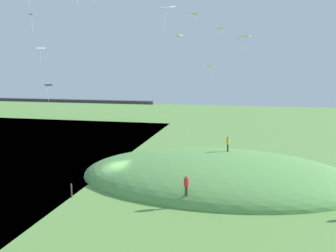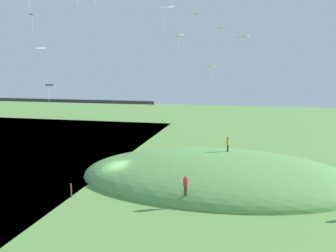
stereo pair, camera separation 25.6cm
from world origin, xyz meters
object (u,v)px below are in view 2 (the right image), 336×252
Objects in this scene: kite_4 at (211,67)px; kite_9 at (49,86)px; kite_5 at (221,29)px; kite_13 at (32,16)px; kite_7 at (41,49)px; mooring_post at (71,190)px; kite_2 at (179,37)px; person_on_hilltop at (228,142)px; kite_0 at (195,14)px; kite_8 at (166,8)px; person_walking_path at (186,183)px; kite_1 at (243,37)px.

kite_4 reaches higher than kite_9.
kite_5 is 0.64× the size of kite_13.
kite_7 is 0.72× the size of kite_9.
kite_4 is 1.45× the size of mooring_post.
kite_13 is 18.10m from mooring_post.
kite_2 reaches higher than mooring_post.
person_on_hilltop is 1.06× the size of kite_0.
kite_8 is at bearing 2.53° from person_on_hilltop.
kite_0 is at bearing 20.46° from kite_9.
kite_5 reaches higher than kite_2.
kite_0 reaches higher than mooring_post.
kite_2 is 0.97× the size of kite_13.
person_walking_path is 24.54m from kite_0.
kite_2 is (-8.67, 23.16, 2.12)m from kite_1.
kite_5 reaches higher than mooring_post.
mooring_post is (-12.47, -16.83, -16.33)m from kite_5.
mooring_post is at bearing -110.36° from kite_2.
kite_7 reaches higher than kite_1.
kite_4 is 25.52m from mooring_post.
kite_2 is 0.88× the size of kite_4.
mooring_post is at bearing 16.25° from person_walking_path.
person_walking_path is 21.98m from kite_7.
kite_9 is (-2.27, 4.98, -4.31)m from kite_7.
kite_1 is (4.53, -4.83, 11.94)m from person_walking_path.
person_walking_path is 14.79m from kite_8.
kite_9 is at bearing -165.31° from kite_5.
kite_4 is (0.08, 19.75, 10.04)m from person_walking_path.
kite_9 is 1.60× the size of mooring_post.
kite_2 reaches higher than kite_4.
kite_13 reaches higher than kite_7.
kite_0 is 24.01m from kite_1.
person_on_hilltop is at bearing 18.47° from kite_13.
kite_13 is at bearing -73.93° from kite_7.
kite_13 is (-18.20, -12.67, 0.33)m from kite_5.
kite_0 reaches higher than kite_5.
kite_7 is (-17.34, 6.19, 12.01)m from person_walking_path.
kite_2 is 1.52× the size of kite_5.
mooring_post is at bearing -116.75° from kite_0.
kite_9 is (-18.95, 16.01, -6.27)m from kite_8.
kite_4 is at bearing -145.83° from person_on_hilltop.
person_walking_path is 1.61× the size of kite_5.
kite_1 is 24.82m from kite_2.
mooring_post is (-6.85, -18.46, -15.59)m from kite_2.
kite_0 is (-1.98, 17.76, 16.83)m from person_walking_path.
person_on_hilltop is at bearing -1.34° from kite_9.
kite_5 is at bearing -16.13° from kite_2.
person_on_hilltop reaches higher than person_walking_path.
kite_9 is 16.95m from mooring_post.
kite_0 is 19.83m from kite_7.
kite_2 is 5.90m from kite_5.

